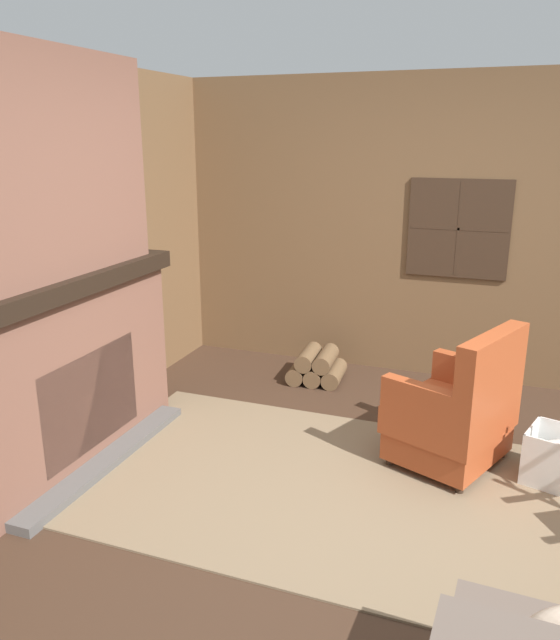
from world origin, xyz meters
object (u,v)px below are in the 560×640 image
at_px(armchair, 456,414).
at_px(decorative_plate_on_mantel, 49,252).
at_px(storage_case, 112,244).
at_px(firewood_stack, 317,366).

height_order(armchair, decorative_plate_on_mantel, decorative_plate_on_mantel).
bearing_deg(storage_case, decorative_plate_on_mantel, -91.86).
distance_m(storage_case, decorative_plate_on_mantel, 0.62).
xyz_separation_m(armchair, firewood_stack, (-1.24, 1.07, -0.22)).
distance_m(armchair, storage_case, 2.60).
bearing_deg(storage_case, armchair, 1.67).
height_order(storage_case, decorative_plate_on_mantel, decorative_plate_on_mantel).
height_order(armchair, firewood_stack, armchair).
relative_size(armchair, decorative_plate_on_mantel, 3.97).
xyz_separation_m(firewood_stack, decorative_plate_on_mantel, (-1.20, -1.76, 1.21)).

